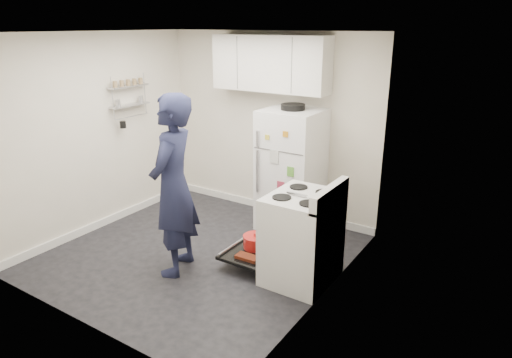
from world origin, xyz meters
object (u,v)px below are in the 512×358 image
Objects in this scene: electric_range at (301,239)px; open_oven_door at (255,247)px; refrigerator at (291,170)px; person at (173,186)px.

open_oven_door is (-0.60, 0.03, -0.28)m from electric_range.
refrigerator is at bearing 123.36° from electric_range.
open_oven_door is at bearing 113.19° from person.
refrigerator is (-0.13, 1.07, 0.61)m from open_oven_door.
refrigerator reaches higher than electric_range.
open_oven_door is 1.24m from refrigerator.
refrigerator reaches higher than open_oven_door.
open_oven_door is at bearing 177.18° from electric_range.
person reaches higher than open_oven_door.
open_oven_door is 0.36× the size of person.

